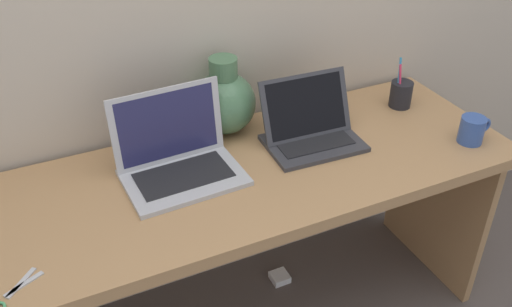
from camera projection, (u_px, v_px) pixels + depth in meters
name	position (u px, v px, depth m)	size (l,w,h in m)	color
desk	(256.00, 203.00, 1.80)	(1.64, 0.61, 0.71)	#AD7F51
laptop_left	(176.00, 153.00, 1.67)	(0.35, 0.26, 0.25)	#B2B2B7
laptop_right	(310.00, 126.00, 1.81)	(0.31, 0.23, 0.21)	#333338
green_vase	(224.00, 101.00, 1.84)	(0.21, 0.21, 0.26)	#47704C
coffee_mug	(472.00, 130.00, 1.82)	(0.12, 0.08, 0.09)	#335199
pen_cup	(401.00, 94.00, 2.01)	(0.08, 0.08, 0.18)	black
scissors	(5.00, 298.00, 1.28)	(0.14, 0.12, 0.01)	#B7B7BC
power_brick	(280.00, 277.00, 2.28)	(0.07, 0.07, 0.03)	white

